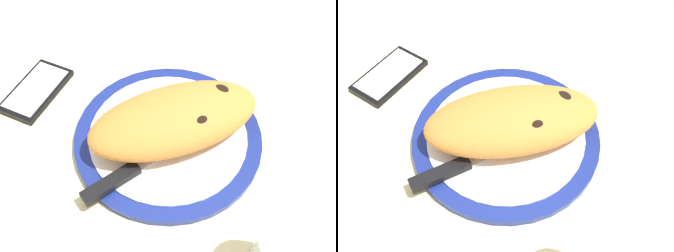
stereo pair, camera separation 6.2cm
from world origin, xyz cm
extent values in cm
cube|color=beige|center=(0.00, 0.00, -1.50)|extent=(150.00, 150.00, 3.00)
cylinder|color=navy|center=(0.00, 0.00, 0.62)|extent=(28.53, 28.53, 1.23)
cylinder|color=white|center=(0.00, 0.00, 1.38)|extent=(23.98, 23.98, 0.30)
ellipsoid|color=orange|center=(-0.91, 0.35, 4.86)|extent=(26.99, 15.18, 6.65)
ellipsoid|color=black|center=(-8.24, -1.90, 7.06)|extent=(3.05, 3.02, 0.98)
ellipsoid|color=black|center=(-4.02, 2.54, 7.34)|extent=(2.44, 2.15, 0.75)
ellipsoid|color=black|center=(-1.79, 0.03, 7.68)|extent=(2.30, 1.87, 0.80)
ellipsoid|color=black|center=(1.98, -1.38, 7.45)|extent=(2.82, 2.43, 0.83)
cube|color=silver|center=(-1.31, -6.42, 1.73)|extent=(12.49, 0.92, 0.40)
cube|color=silver|center=(6.94, -6.44, 1.73)|extent=(4.00, 2.21, 0.40)
cube|color=silver|center=(-0.55, 2.28, 1.73)|extent=(12.78, 6.93, 0.40)
cube|color=black|center=(9.56, 6.84, 2.13)|extent=(8.92, 5.48, 1.20)
cube|color=black|center=(19.40, -14.30, 0.50)|extent=(12.98, 14.08, 1.00)
cube|color=white|center=(19.40, -14.30, 1.08)|extent=(11.27, 12.27, 0.16)
camera|label=1|loc=(8.19, 36.81, 53.04)|focal=45.13mm
camera|label=2|loc=(2.03, 37.66, 53.04)|focal=45.13mm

